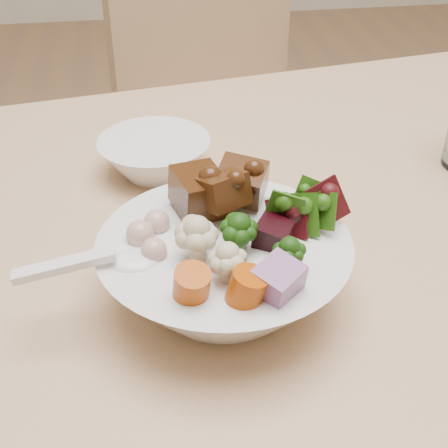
# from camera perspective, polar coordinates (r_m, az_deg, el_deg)

# --- Properties ---
(chair_far) EXTENTS (0.58, 0.58, 0.96)m
(chair_far) POSITION_cam_1_polar(r_m,az_deg,el_deg) (1.35, 0.98, 11.99)
(chair_far) COLOR tan
(chair_far) RESTS_ON ground
(food_bowl) EXTENTS (0.22, 0.22, 0.12)m
(food_bowl) POSITION_cam_1_polar(r_m,az_deg,el_deg) (0.54, 0.15, -3.81)
(food_bowl) COLOR white
(food_bowl) RESTS_ON dining_table
(soup_spoon) EXTENTS (0.12, 0.04, 0.02)m
(soup_spoon) POSITION_cam_1_polar(r_m,az_deg,el_deg) (0.51, -9.76, -3.54)
(soup_spoon) COLOR white
(soup_spoon) RESTS_ON food_bowl
(side_bowl) EXTENTS (0.13, 0.13, 0.04)m
(side_bowl) POSITION_cam_1_polar(r_m,az_deg,el_deg) (0.74, -6.33, 6.13)
(side_bowl) COLOR white
(side_bowl) RESTS_ON dining_table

